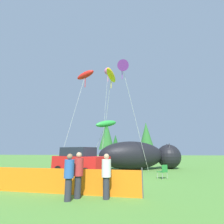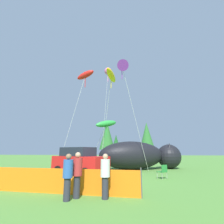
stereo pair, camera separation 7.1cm
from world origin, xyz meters
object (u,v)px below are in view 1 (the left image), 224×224
(folding_chair, at_px, (163,171))
(spectator_in_red_shirt, at_px, (106,174))
(spectator_in_grey_shirt, at_px, (78,173))
(kite_pink_octopus, at_px, (108,72))
(spectator_in_green_shirt, at_px, (69,175))
(kite_red_lizard, at_px, (85,75))
(kite_yellow_hero, at_px, (111,76))
(inflatable_cat, at_px, (140,156))
(parked_car, at_px, (79,161))
(kite_purple_delta, at_px, (122,66))
(kite_green_fish, at_px, (106,124))

(folding_chair, distance_m, spectator_in_red_shirt, 5.78)
(spectator_in_grey_shirt, distance_m, kite_pink_octopus, 15.52)
(folding_chair, height_order, spectator_in_green_shirt, spectator_in_green_shirt)
(folding_chair, xyz_separation_m, spectator_in_red_shirt, (-2.87, -5.00, 0.38))
(spectator_in_green_shirt, distance_m, kite_red_lizard, 12.60)
(spectator_in_green_shirt, relative_size, kite_red_lizard, 0.17)
(kite_red_lizard, relative_size, kite_pink_octopus, 0.86)
(kite_yellow_hero, bearing_deg, inflatable_cat, 32.83)
(folding_chair, bearing_deg, kite_red_lizard, 21.25)
(inflatable_cat, bearing_deg, spectator_in_grey_shirt, -124.87)
(parked_car, xyz_separation_m, kite_red_lizard, (-0.64, 2.99, 8.07))
(parked_car, height_order, kite_red_lizard, kite_red_lizard)
(folding_chair, distance_m, kite_red_lizard, 11.37)
(parked_car, bearing_deg, inflatable_cat, 72.87)
(kite_purple_delta, bearing_deg, kite_yellow_hero, 130.97)
(folding_chair, height_order, kite_pink_octopus, kite_pink_octopus)
(kite_red_lizard, bearing_deg, inflatable_cat, 16.88)
(spectator_in_red_shirt, distance_m, kite_purple_delta, 11.19)
(spectator_in_green_shirt, bearing_deg, kite_yellow_hero, 87.55)
(parked_car, bearing_deg, spectator_in_red_shirt, -36.81)
(kite_yellow_hero, height_order, kite_pink_octopus, kite_pink_octopus)
(inflatable_cat, bearing_deg, parked_car, -155.06)
(spectator_in_grey_shirt, relative_size, kite_red_lizard, 0.17)
(inflatable_cat, bearing_deg, spectator_in_green_shirt, -125.50)
(spectator_in_green_shirt, bearing_deg, folding_chair, 52.34)
(kite_pink_octopus, bearing_deg, spectator_in_red_shirt, -82.10)
(spectator_in_grey_shirt, distance_m, kite_green_fish, 10.27)
(inflatable_cat, distance_m, spectator_in_red_shirt, 10.63)
(spectator_in_grey_shirt, xyz_separation_m, kite_pink_octopus, (-0.59, 11.97, 9.86))
(folding_chair, relative_size, kite_yellow_hero, 0.09)
(inflatable_cat, distance_m, kite_purple_delta, 8.60)
(parked_car, xyz_separation_m, kite_yellow_hero, (1.95, 2.91, 7.85))
(spectator_in_red_shirt, relative_size, kite_purple_delta, 0.16)
(inflatable_cat, bearing_deg, kite_pink_octopus, 135.76)
(inflatable_cat, xyz_separation_m, spectator_in_green_shirt, (-2.94, -10.90, -0.31))
(folding_chair, height_order, kite_green_fish, kite_green_fish)
(kite_pink_octopus, bearing_deg, kite_yellow_hero, -76.30)
(inflatable_cat, bearing_deg, spectator_in_red_shirt, -119.29)
(spectator_in_green_shirt, xyz_separation_m, kite_yellow_hero, (0.40, 9.26, 7.94))
(kite_purple_delta, bearing_deg, spectator_in_red_shirt, -91.82)
(kite_purple_delta, bearing_deg, kite_red_lizard, 159.49)
(kite_yellow_hero, xyz_separation_m, kite_green_fish, (-0.58, 0.83, -4.58))
(spectator_in_red_shirt, xyz_separation_m, kite_green_fish, (-1.48, 9.69, 3.37))
(parked_car, height_order, kite_pink_octopus, kite_pink_octopus)
(inflatable_cat, xyz_separation_m, kite_green_fish, (-3.12, -0.81, 3.05))
(kite_green_fish, relative_size, kite_pink_octopus, 0.43)
(parked_car, xyz_separation_m, folding_chair, (5.73, -0.94, -0.48))
(kite_red_lizard, bearing_deg, spectator_in_red_shirt, -68.62)
(inflatable_cat, xyz_separation_m, spectator_in_grey_shirt, (-2.71, -10.51, -0.29))
(kite_purple_delta, bearing_deg, parked_car, -152.75)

